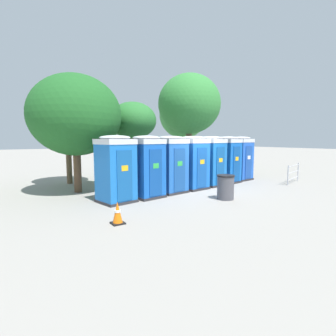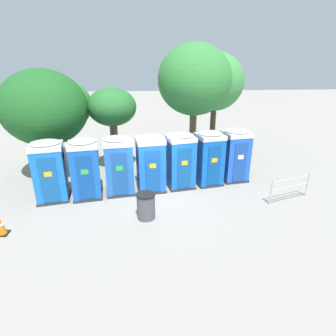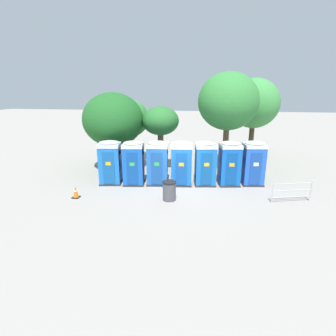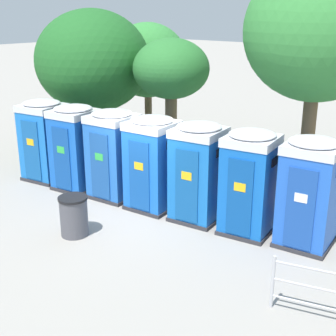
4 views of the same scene
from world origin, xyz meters
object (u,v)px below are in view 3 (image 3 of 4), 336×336
portapotty_6 (253,163)px  street_tree_0 (228,102)px  portapotty_1 (134,163)px  portapotty_3 (181,163)px  street_tree_2 (160,122)px  portapotty_2 (157,163)px  event_barrier (292,191)px  street_tree_3 (254,104)px  traffic_cone (76,192)px  street_tree_4 (128,119)px  trash_can (169,191)px  portapotty_4 (205,163)px  portapotty_0 (110,162)px  street_tree_1 (113,120)px  portapotty_5 (229,163)px

portapotty_6 → street_tree_0: bearing=116.0°
portapotty_1 → portapotty_3: 2.77m
street_tree_0 → street_tree_2: 4.66m
portapotty_1 → portapotty_2: 1.39m
portapotty_2 → event_barrier: bearing=-12.4°
street_tree_3 → traffic_cone: size_ratio=9.78×
portapotty_2 → street_tree_4: (-3.24, 4.96, 1.98)m
street_tree_2 → traffic_cone: 7.32m
portapotty_3 → trash_can: 2.59m
portapotty_4 → portapotty_3: bearing=-171.2°
portapotty_2 → street_tree_2: (-0.39, 2.99, 2.01)m
street_tree_2 → trash_can: 6.17m
portapotty_2 → trash_can: portapotty_2 is taller
portapotty_2 → street_tree_2: bearing=97.4°
portapotty_0 → street_tree_1: 3.55m
portapotty_0 → traffic_cone: bearing=-111.6°
street_tree_0 → event_barrier: street_tree_0 is taller
portapotty_0 → street_tree_0: (6.75, 4.21, 3.31)m
street_tree_1 → portapotty_1: bearing=-51.4°
portapotty_3 → portapotty_1: bearing=-171.8°
portapotty_2 → event_barrier: (7.05, -1.55, -0.72)m
portapotty_6 → street_tree_4: street_tree_4 is taller
portapotty_1 → street_tree_3: bearing=45.4°
portapotty_4 → portapotty_5: (1.37, 0.19, 0.00)m
portapotty_0 → street_tree_2: (2.36, 3.35, 2.01)m
traffic_cone → event_barrier: event_barrier is taller
event_barrier → street_tree_2: bearing=148.6°
portapotty_3 → portapotty_4: same height
portapotty_5 → street_tree_1: bearing=166.4°
portapotty_1 → street_tree_3: size_ratio=0.41×
trash_can → portapotty_1: bearing=139.8°
portapotty_1 → trash_can: portapotty_1 is taller
portapotty_1 → portapotty_4: 4.15m
portapotty_3 → event_barrier: size_ratio=1.29×
street_tree_2 → portapotty_1: bearing=-106.7°
portapotty_4 → event_barrier: (4.30, -1.89, -0.72)m
portapotty_0 → street_tree_3: size_ratio=0.41×
portapotty_5 → street_tree_3: street_tree_3 is taller
street_tree_4 → street_tree_2: bearing=-34.5°
portapotty_4 → street_tree_0: street_tree_0 is taller
portapotty_0 → event_barrier: 9.89m
street_tree_2 → portapotty_3: bearing=-58.3°
portapotty_1 → traffic_cone: (-2.35, -2.55, -0.97)m
portapotty_3 → street_tree_3: 9.25m
portapotty_6 → street_tree_1: (-8.94, 1.53, 2.14)m
portapotty_3 → street_tree_1: 5.75m
street_tree_1 → street_tree_2: size_ratio=1.21×
street_tree_0 → street_tree_2: street_tree_0 is taller
portapotty_4 → portapotty_6: same height
portapotty_6 → street_tree_1: bearing=170.3°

